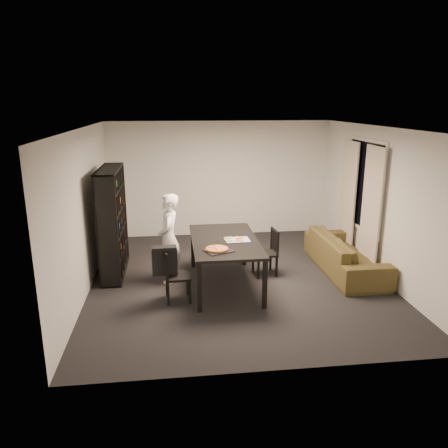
{
  "coord_description": "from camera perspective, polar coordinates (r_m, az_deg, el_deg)",
  "views": [
    {
      "loc": [
        -1.1,
        -7.05,
        3.0
      ],
      "look_at": [
        -0.25,
        -0.15,
        1.05
      ],
      "focal_mm": 35.0,
      "sensor_mm": 36.0,
      "label": 1
    }
  ],
  "objects": [
    {
      "name": "person",
      "position": [
        7.46,
        -7.21,
        -1.87
      ],
      "size": [
        0.41,
        0.58,
        1.53
      ],
      "primitive_type": "imported",
      "rotation": [
        0.0,
        0.0,
        -1.65
      ],
      "color": "white",
      "rests_on": "room"
    },
    {
      "name": "room",
      "position": [
        7.33,
        1.82,
        2.26
      ],
      "size": [
        5.01,
        5.51,
        2.61
      ],
      "color": "black",
      "rests_on": "ground"
    },
    {
      "name": "curtain_right",
      "position": [
        9.08,
        15.87,
        3.31
      ],
      "size": [
        0.03,
        0.7,
        2.25
      ],
      "primitive_type": "cube",
      "color": "beige",
      "rests_on": "room"
    },
    {
      "name": "chair_right",
      "position": [
        7.81,
        5.94,
        -3.26
      ],
      "size": [
        0.43,
        0.43,
        0.84
      ],
      "rotation": [
        0.0,
        0.0,
        -1.47
      ],
      "color": "black",
      "rests_on": "room"
    },
    {
      "name": "window_frame",
      "position": [
        8.58,
        17.86,
        4.85
      ],
      "size": [
        0.03,
        1.52,
        1.72
      ],
      "primitive_type": "cube",
      "color": "white",
      "rests_on": "room"
    },
    {
      "name": "sofa",
      "position": [
        8.29,
        15.57,
        -3.76
      ],
      "size": [
        0.87,
        2.22,
        0.65
      ],
      "primitive_type": "imported",
      "rotation": [
        0.0,
        0.0,
        1.57
      ],
      "color": "#3A3917",
      "rests_on": "room"
    },
    {
      "name": "pizza_slices",
      "position": [
        7.17,
        1.28,
        -1.97
      ],
      "size": [
        0.41,
        0.36,
        0.01
      ],
      "primitive_type": null,
      "rotation": [
        0.0,
        0.0,
        0.16
      ],
      "color": "gold",
      "rests_on": "dining_table"
    },
    {
      "name": "dining_table",
      "position": [
        7.21,
        0.1,
        -2.6
      ],
      "size": [
        1.08,
        1.94,
        0.81
      ],
      "color": "black",
      "rests_on": "room"
    },
    {
      "name": "window_pane",
      "position": [
        8.58,
        17.89,
        4.85
      ],
      "size": [
        0.02,
        1.4,
        1.6
      ],
      "primitive_type": "cube",
      "color": "black",
      "rests_on": "room"
    },
    {
      "name": "chair_left",
      "position": [
        6.8,
        -6.74,
        -6.26
      ],
      "size": [
        0.41,
        0.41,
        0.83
      ],
      "rotation": [
        0.0,
        0.0,
        1.64
      ],
      "color": "black",
      "rests_on": "room"
    },
    {
      "name": "kitchen_towel",
      "position": [
        7.17,
        1.72,
        -2.07
      ],
      "size": [
        0.41,
        0.32,
        0.01
      ],
      "primitive_type": "cube",
      "rotation": [
        0.0,
        0.0,
        0.05
      ],
      "color": "silver",
      "rests_on": "dining_table"
    },
    {
      "name": "pepperoni_pizza",
      "position": [
        6.66,
        -0.92,
        -3.27
      ],
      "size": [
        0.35,
        0.35,
        0.03
      ],
      "rotation": [
        0.0,
        0.0,
        0.22
      ],
      "color": "brown",
      "rests_on": "dining_table"
    },
    {
      "name": "baking_tray",
      "position": [
        6.65,
        -0.72,
        -3.5
      ],
      "size": [
        0.49,
        0.45,
        0.01
      ],
      "primitive_type": "cube",
      "rotation": [
        0.0,
        0.0,
        0.41
      ],
      "color": "black",
      "rests_on": "dining_table"
    },
    {
      "name": "bookshelf",
      "position": [
        7.99,
        -14.35,
        0.3
      ],
      "size": [
        0.35,
        1.5,
        1.9
      ],
      "primitive_type": "cube",
      "color": "black",
      "rests_on": "room"
    },
    {
      "name": "draped_jacket",
      "position": [
        6.72,
        -7.76,
        -4.63
      ],
      "size": [
        0.39,
        0.19,
        0.46
      ],
      "rotation": [
        0.0,
        0.0,
        1.64
      ],
      "color": "black",
      "rests_on": "chair_left"
    },
    {
      "name": "curtain_left",
      "position": [
        8.15,
        18.64,
        1.73
      ],
      "size": [
        0.03,
        0.7,
        2.25
      ],
      "primitive_type": "cube",
      "color": "beige",
      "rests_on": "room"
    }
  ]
}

